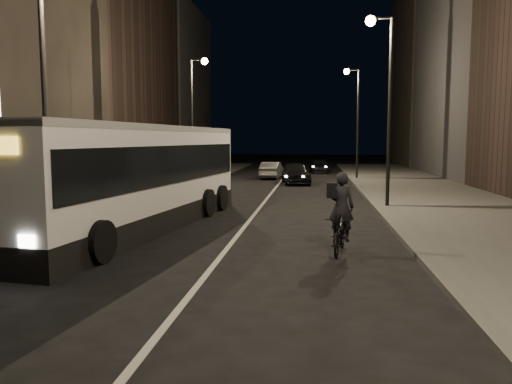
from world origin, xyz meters
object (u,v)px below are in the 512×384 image
(car_mid, at_px, (272,170))
(car_far, at_px, (319,166))
(streetlight_right_mid, at_px, (384,85))
(streetlight_left_far, at_px, (196,104))
(city_bus, at_px, (136,173))
(streetlight_left_near, at_px, (51,61))
(cyclist_on_bicycle, at_px, (341,227))
(car_near, at_px, (296,173))
(streetlight_right_far, at_px, (354,108))

(car_mid, relative_size, car_far, 0.96)
(streetlight_right_mid, distance_m, streetlight_left_far, 14.62)
(city_bus, distance_m, car_mid, 22.56)
(streetlight_right_mid, relative_size, streetlight_left_near, 1.00)
(streetlight_right_mid, bearing_deg, car_far, 95.91)
(streetlight_left_near, bearing_deg, streetlight_right_mid, 36.88)
(cyclist_on_bicycle, xyz_separation_m, car_mid, (-4.01, 25.31, -0.09))
(streetlight_left_near, relative_size, car_near, 1.86)
(streetlight_right_mid, bearing_deg, streetlight_right_far, 90.00)
(streetlight_left_far, height_order, cyclist_on_bicycle, streetlight_left_far)
(streetlight_right_far, bearing_deg, car_mid, 176.19)
(cyclist_on_bicycle, distance_m, car_mid, 25.62)
(streetlight_left_near, bearing_deg, city_bus, 49.87)
(car_far, bearing_deg, streetlight_left_far, -126.85)
(car_far, bearing_deg, streetlight_left_near, -110.61)
(city_bus, height_order, car_near, city_bus)
(streetlight_right_far, xyz_separation_m, streetlight_left_far, (-10.66, -6.00, 0.00))
(city_bus, distance_m, car_near, 18.69)
(streetlight_right_far, bearing_deg, streetlight_right_mid, -90.00)
(streetlight_left_near, relative_size, city_bus, 0.61)
(streetlight_right_far, relative_size, car_near, 1.86)
(streetlight_left_near, distance_m, car_mid, 25.26)
(streetlight_left_near, xyz_separation_m, city_bus, (1.73, 2.05, -3.45))
(streetlight_right_far, distance_m, streetlight_left_near, 26.26)
(streetlight_left_far, xyz_separation_m, car_mid, (4.44, 6.41, -4.71))
(cyclist_on_bicycle, bearing_deg, streetlight_right_mid, 85.56)
(streetlight_left_near, relative_size, cyclist_on_bicycle, 3.68)
(streetlight_right_far, bearing_deg, streetlight_left_near, -113.96)
(car_far, bearing_deg, car_mid, -123.09)
(streetlight_right_mid, distance_m, car_near, 13.60)
(car_far, bearing_deg, cyclist_on_bicycle, -95.71)
(streetlight_right_far, height_order, streetlight_left_far, same)
(car_near, height_order, car_far, car_near)
(streetlight_left_near, height_order, cyclist_on_bicycle, streetlight_left_near)
(streetlight_left_near, xyz_separation_m, car_near, (6.48, 20.09, -4.62))
(streetlight_right_far, bearing_deg, streetlight_left_far, -150.64)
(cyclist_on_bicycle, bearing_deg, streetlight_left_far, 123.62)
(city_bus, bearing_deg, car_far, 85.17)
(streetlight_right_mid, relative_size, city_bus, 0.61)
(streetlight_left_far, xyz_separation_m, car_near, (6.48, 2.09, -4.62))
(cyclist_on_bicycle, xyz_separation_m, car_near, (-1.97, 20.99, 0.01))
(streetlight_right_mid, xyz_separation_m, car_mid, (-6.22, 16.41, -4.71))
(streetlight_left_near, bearing_deg, car_near, 72.13)
(streetlight_left_far, relative_size, city_bus, 0.61)
(city_bus, relative_size, car_far, 3.21)
(streetlight_left_far, distance_m, city_bus, 16.41)
(streetlight_right_mid, relative_size, streetlight_left_far, 1.00)
(cyclist_on_bicycle, bearing_deg, car_far, 99.96)
(car_near, bearing_deg, streetlight_right_mid, -78.80)
(cyclist_on_bicycle, height_order, car_near, cyclist_on_bicycle)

